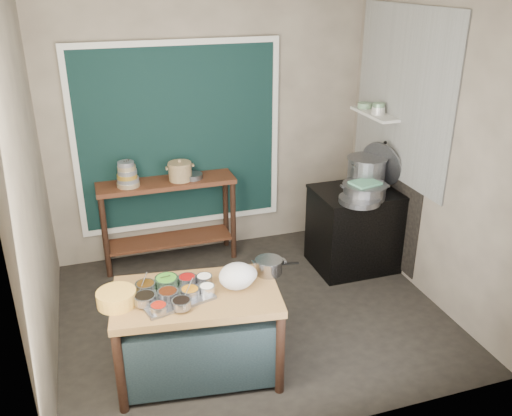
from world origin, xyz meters
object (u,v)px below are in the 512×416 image
object	(u,v)px
stock_pot	(366,172)
condiment_tray	(174,296)
back_counter	(169,221)
utensil_cup	(127,181)
ceramic_crock	(180,172)
stove_block	(356,230)
yellow_basin	(117,298)
saucepan	(269,266)
prep_table	(198,334)
steamer	(364,191)

from	to	relation	value
stock_pot	condiment_tray	bearing A→B (deg)	-150.45
stock_pot	back_counter	bearing A→B (deg)	161.65
utensil_cup	ceramic_crock	xyz separation A→B (m)	(0.55, -0.02, 0.05)
stove_block	ceramic_crock	bearing A→B (deg)	158.18
back_counter	stock_pot	bearing A→B (deg)	-18.35
back_counter	yellow_basin	size ratio (longest dim) A/B	5.06
condiment_tray	ceramic_crock	distance (m)	1.98
condiment_tray	saucepan	distance (m)	0.80
prep_table	stove_block	bearing A→B (deg)	38.97
utensil_cup	stock_pot	size ratio (longest dim) A/B	0.33
condiment_tray	utensil_cup	size ratio (longest dim) A/B	3.67
saucepan	steamer	size ratio (longest dim) A/B	0.49
stock_pot	prep_table	bearing A→B (deg)	-148.78
back_counter	steamer	xyz separation A→B (m)	(1.85, -0.92, 0.48)
stock_pot	steamer	distance (m)	0.31
back_counter	steamer	world-z (taller)	steamer
ceramic_crock	saucepan	bearing A→B (deg)	-78.43
prep_table	condiment_tray	world-z (taller)	condiment_tray
stove_block	utensil_cup	bearing A→B (deg)	162.63
stove_block	steamer	world-z (taller)	steamer
back_counter	stove_block	distance (m)	2.04
condiment_tray	steamer	distance (m)	2.37
stove_block	stock_pot	size ratio (longest dim) A/B	2.12
stove_block	yellow_basin	bearing A→B (deg)	-155.45
condiment_tray	utensil_cup	world-z (taller)	utensil_cup
condiment_tray	steamer	size ratio (longest dim) A/B	1.13
prep_table	stock_pot	size ratio (longest dim) A/B	2.94
utensil_cup	ceramic_crock	bearing A→B (deg)	-1.92
yellow_basin	ceramic_crock	size ratio (longest dim) A/B	1.10
ceramic_crock	stock_pot	xyz separation A→B (m)	(1.85, -0.63, 0.01)
steamer	stock_pot	bearing A→B (deg)	59.67
yellow_basin	steamer	bearing A→B (deg)	21.39
saucepan	yellow_basin	bearing A→B (deg)	-166.73
ceramic_crock	steamer	bearing A→B (deg)	-27.52
steamer	utensil_cup	bearing A→B (deg)	158.09
utensil_cup	steamer	xyz separation A→B (m)	(2.25, -0.91, -0.04)
saucepan	utensil_cup	size ratio (longest dim) A/B	1.59
saucepan	ceramic_crock	xyz separation A→B (m)	(-0.37, 1.80, 0.23)
utensil_cup	stock_pot	xyz separation A→B (m)	(2.40, -0.65, 0.05)
saucepan	utensil_cup	xyz separation A→B (m)	(-0.92, 1.81, 0.18)
prep_table	condiment_tray	xyz separation A→B (m)	(-0.17, -0.01, 0.39)
yellow_basin	ceramic_crock	world-z (taller)	ceramic_crock
saucepan	ceramic_crock	distance (m)	1.85
back_counter	ceramic_crock	size ratio (longest dim) A/B	5.58
back_counter	condiment_tray	distance (m)	1.99
stock_pot	utensil_cup	bearing A→B (deg)	164.78
stove_block	yellow_basin	size ratio (longest dim) A/B	3.14
ceramic_crock	condiment_tray	bearing A→B (deg)	-102.26
ceramic_crock	stock_pot	distance (m)	1.96
saucepan	steamer	bearing A→B (deg)	43.54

